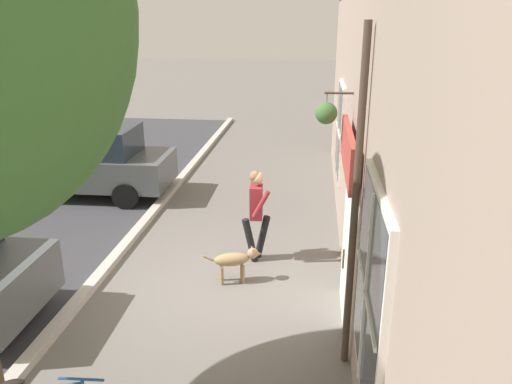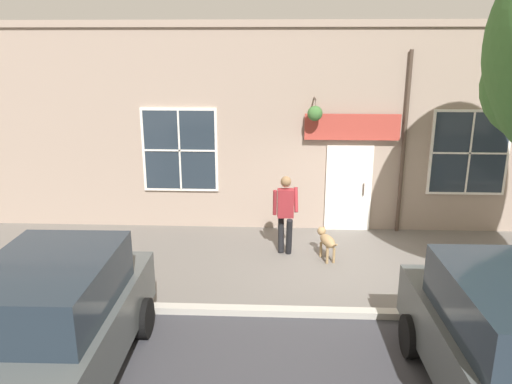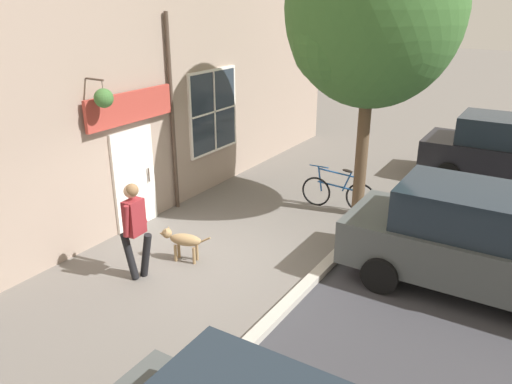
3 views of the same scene
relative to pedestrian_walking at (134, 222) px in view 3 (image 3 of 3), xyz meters
The scene contains 8 objects.
ground_plane 1.72m from the pedestrian_walking, 62.74° to the left, with size 90.00×90.00×0.00m, color #66605B.
storefront_facade 2.53m from the pedestrian_walking, 145.07° to the left, with size 0.95×18.00×4.92m.
pedestrian_walking is the anchor object (origin of this frame).
dog_on_leash 1.11m from the pedestrian_walking, 73.64° to the left, with size 0.98×0.41×0.63m.
street_tree_by_curb 5.94m from the pedestrian_walking, 64.79° to the left, with size 3.53×3.18×6.29m.
leaning_bicycle 5.00m from the pedestrian_walking, 70.32° to the left, with size 1.73×0.25×1.00m.
parked_car_mid_block 5.61m from the pedestrian_walking, 28.55° to the left, with size 4.33×1.99×1.75m.
parked_car_far_end 9.66m from the pedestrian_walking, 60.76° to the left, with size 4.33×1.99×1.75m.
Camera 3 is at (5.13, -6.49, 4.55)m, focal length 35.00 mm.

